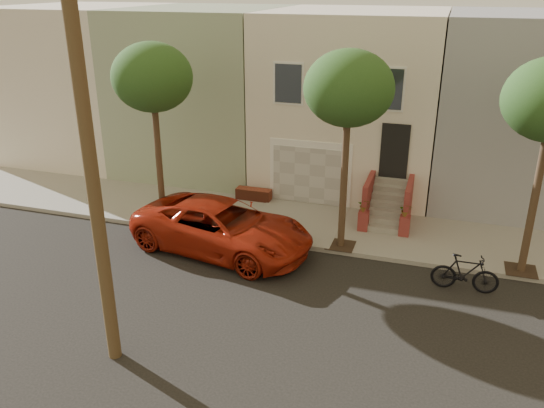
% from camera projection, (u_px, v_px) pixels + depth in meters
% --- Properties ---
extents(ground, '(90.00, 90.00, 0.00)m').
position_uv_depth(ground, '(276.00, 306.00, 15.02)').
color(ground, black).
rests_on(ground, ground).
extents(sidewalk, '(40.00, 3.70, 0.15)m').
position_uv_depth(sidewalk, '(321.00, 226.00, 19.71)').
color(sidewalk, gray).
rests_on(sidewalk, ground).
extents(house_row, '(33.10, 11.70, 7.00)m').
position_uv_depth(house_row, '(355.00, 96.00, 23.51)').
color(house_row, beige).
rests_on(house_row, sidewalk).
extents(tree_left, '(2.70, 2.57, 6.30)m').
position_uv_depth(tree_left, '(152.00, 79.00, 18.03)').
color(tree_left, '#2D2116').
rests_on(tree_left, sidewalk).
extents(tree_mid, '(2.70, 2.57, 6.30)m').
position_uv_depth(tree_mid, '(349.00, 90.00, 16.19)').
color(tree_mid, '#2D2116').
rests_on(tree_mid, sidewalk).
extents(pickup_truck, '(6.38, 3.79, 1.66)m').
position_uv_depth(pickup_truck, '(222.00, 227.00, 17.82)').
color(pickup_truck, '#9C1F0E').
rests_on(pickup_truck, ground).
extents(motorcycle, '(1.87, 0.55, 1.12)m').
position_uv_depth(motorcycle, '(465.00, 273.00, 15.57)').
color(motorcycle, black).
rests_on(motorcycle, ground).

